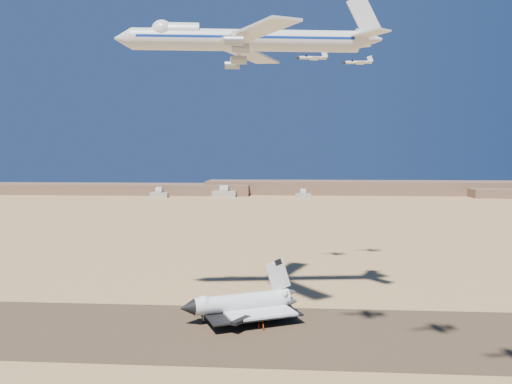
# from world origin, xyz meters

# --- Properties ---
(ground) EXTENTS (1200.00, 1200.00, 0.00)m
(ground) POSITION_xyz_m (0.00, 0.00, 0.00)
(ground) COLOR tan
(ground) RESTS_ON ground
(runway) EXTENTS (600.00, 50.00, 0.06)m
(runway) POSITION_xyz_m (0.00, 0.00, 0.03)
(runway) COLOR brown
(runway) RESTS_ON ground
(ridgeline) EXTENTS (960.00, 90.00, 18.00)m
(ridgeline) POSITION_xyz_m (65.32, 527.31, 7.63)
(ridgeline) COLOR brown
(ridgeline) RESTS_ON ground
(hangars) EXTENTS (200.50, 29.50, 30.00)m
(hangars) POSITION_xyz_m (-64.00, 478.43, 4.83)
(hangars) COLOR #A9A395
(hangars) RESTS_ON ground
(shuttle) EXTENTS (38.89, 33.23, 18.94)m
(shuttle) POSITION_xyz_m (9.81, 11.51, 5.09)
(shuttle) COLOR silver
(shuttle) RESTS_ON runway
(carrier_747) EXTENTS (84.85, 65.00, 21.06)m
(carrier_747) POSITION_xyz_m (8.69, 14.47, 88.81)
(carrier_747) COLOR silver
(crew_a) EXTENTS (0.49, 0.71, 1.88)m
(crew_a) POSITION_xyz_m (17.41, 1.89, 1.00)
(crew_a) COLOR #DF490D
(crew_a) RESTS_ON runway
(crew_b) EXTENTS (0.64, 0.88, 1.62)m
(crew_b) POSITION_xyz_m (17.12, 5.87, 0.87)
(crew_b) COLOR #DF490D
(crew_b) RESTS_ON runway
(crew_c) EXTENTS (0.87, 1.10, 1.67)m
(crew_c) POSITION_xyz_m (15.94, 3.30, 0.89)
(crew_c) COLOR #DF490D
(crew_c) RESTS_ON runway
(chase_jet_e) EXTENTS (14.44, 7.99, 3.61)m
(chase_jet_e) POSITION_xyz_m (33.92, 67.38, 93.18)
(chase_jet_e) COLOR silver
(chase_jet_f) EXTENTS (14.35, 7.56, 3.58)m
(chase_jet_f) POSITION_xyz_m (54.25, 79.32, 93.26)
(chase_jet_f) COLOR silver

